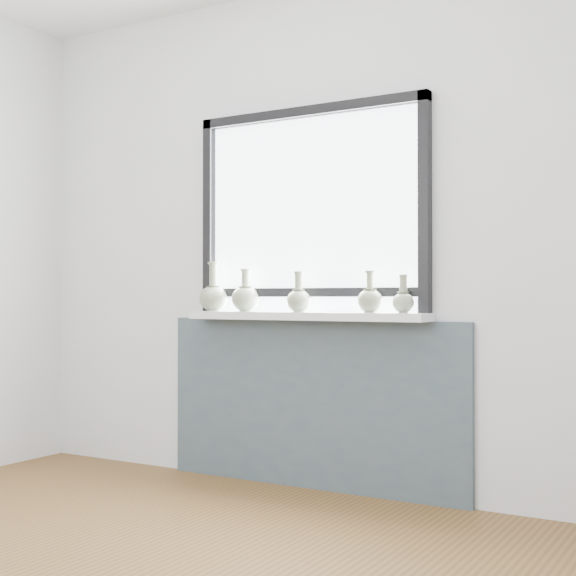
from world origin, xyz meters
The scene contains 9 objects.
back_wall centered at (0.00, 1.81, 1.30)m, with size 3.60×0.02×2.60m, color silver.
apron_panel centered at (0.00, 1.78, 0.43)m, with size 1.70×0.03×0.86m, color #424E57.
windowsill centered at (0.00, 1.71, 0.88)m, with size 1.32×0.18×0.04m, color white.
window centered at (0.00, 1.77, 1.44)m, with size 1.30×0.06×1.05m.
vase_a centered at (-0.56, 1.70, 0.98)m, with size 0.15×0.15×0.27m.
vase_b centered at (-0.36, 1.71, 0.98)m, with size 0.15×0.15×0.22m.
vase_c centered at (-0.02, 1.69, 0.97)m, with size 0.12×0.12×0.21m.
vase_d centered at (0.37, 1.70, 0.97)m, with size 0.12×0.12×0.20m.
vase_e centered at (0.54, 1.71, 0.96)m, with size 0.11×0.11×0.18m.
Camera 1 is at (1.98, -1.81, 0.97)m, focal length 50.00 mm.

